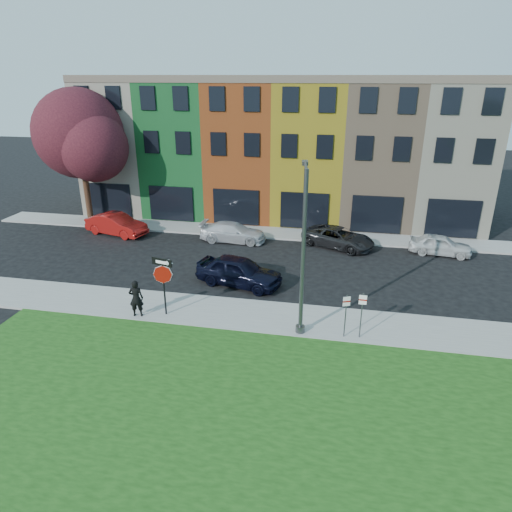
% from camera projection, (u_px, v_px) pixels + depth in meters
% --- Properties ---
extents(ground, '(120.00, 120.00, 0.00)m').
position_uv_depth(ground, '(264.00, 356.00, 18.33)').
color(ground, black).
rests_on(ground, ground).
extents(sidewalk_near, '(40.00, 3.00, 0.12)m').
position_uv_depth(sidewalk_near, '(319.00, 322.00, 20.69)').
color(sidewalk_near, gray).
rests_on(sidewalk_near, ground).
extents(sidewalk_far, '(40.00, 2.40, 0.12)m').
position_uv_depth(sidewalk_far, '(260.00, 232.00, 32.52)').
color(sidewalk_far, gray).
rests_on(sidewalk_far, ground).
extents(rowhouse_block, '(30.00, 10.12, 10.00)m').
position_uv_depth(rowhouse_block, '(281.00, 149.00, 36.24)').
color(rowhouse_block, beige).
rests_on(rowhouse_block, ground).
extents(stop_sign, '(1.03, 0.28, 2.79)m').
position_uv_depth(stop_sign, '(163.00, 275.00, 20.53)').
color(stop_sign, black).
rests_on(stop_sign, sidewalk_near).
extents(man, '(0.84, 0.72, 1.78)m').
position_uv_depth(man, '(136.00, 298.00, 20.82)').
color(man, black).
rests_on(man, sidewalk_near).
extents(sedan_near, '(4.00, 5.49, 1.58)m').
position_uv_depth(sedan_near, '(239.00, 271.00, 24.25)').
color(sedan_near, black).
rests_on(sedan_near, ground).
extents(parked_car_red, '(3.78, 5.27, 1.48)m').
position_uv_depth(parked_car_red, '(116.00, 224.00, 31.98)').
color(parked_car_red, maroon).
rests_on(parked_car_red, ground).
extents(parked_car_silver, '(1.95, 4.49, 1.28)m').
position_uv_depth(parked_car_silver, '(233.00, 232.00, 30.70)').
color(parked_car_silver, silver).
rests_on(parked_car_silver, ground).
extents(parked_car_dark, '(5.65, 6.30, 1.30)m').
position_uv_depth(parked_car_dark, '(338.00, 238.00, 29.67)').
color(parked_car_dark, black).
rests_on(parked_car_dark, ground).
extents(parked_car_white, '(2.51, 4.14, 1.27)m').
position_uv_depth(parked_car_white, '(440.00, 245.00, 28.44)').
color(parked_car_white, silver).
rests_on(parked_car_white, ground).
extents(street_lamp, '(0.61, 2.57, 7.09)m').
position_uv_depth(street_lamp, '(303.00, 253.00, 18.68)').
color(street_lamp, '#47494C').
rests_on(street_lamp, sidewalk_near).
extents(parking_sign_a, '(0.30, 0.16, 1.96)m').
position_uv_depth(parking_sign_a, '(346.00, 311.00, 18.99)').
color(parking_sign_a, '#47494C').
rests_on(parking_sign_a, sidewalk_near).
extents(parking_sign_b, '(0.32, 0.08, 2.07)m').
position_uv_depth(parking_sign_b, '(362.00, 310.00, 18.92)').
color(parking_sign_b, '#47494C').
rests_on(parking_sign_b, sidewalk_near).
extents(tree_purple, '(7.61, 6.66, 9.66)m').
position_uv_depth(tree_purple, '(81.00, 136.00, 32.56)').
color(tree_purple, black).
rests_on(tree_purple, sidewalk_far).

